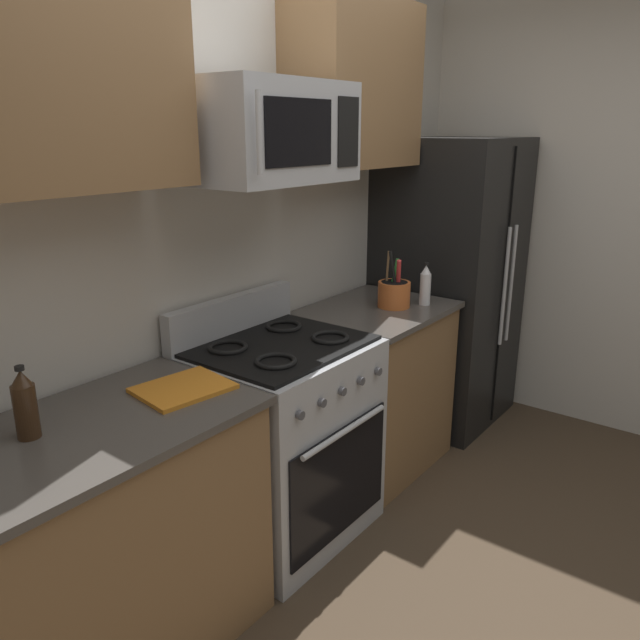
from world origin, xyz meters
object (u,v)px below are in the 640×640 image
microwave (270,132)px  utensil_crock (394,293)px  bottle_vinegar (425,285)px  refrigerator (448,283)px  range_oven (282,438)px  bottle_soy (25,405)px  cutting_board (183,388)px

microwave → utensil_crock: size_ratio=2.29×
utensil_crock → bottle_vinegar: bearing=-38.3°
refrigerator → microwave: 1.84m
range_oven → microwave: 1.33m
microwave → bottle_vinegar: bearing=-11.4°
refrigerator → utensil_crock: size_ratio=5.86×
range_oven → bottle_vinegar: (0.99, -0.17, 0.54)m
bottle_vinegar → bottle_soy: bearing=173.1°
refrigerator → bottle_vinegar: 0.64m
refrigerator → bottle_soy: (-2.68, 0.10, 0.13)m
microwave → cutting_board: 1.05m
utensil_crock → bottle_vinegar: (0.14, -0.11, 0.03)m
range_oven → utensil_crock: 1.00m
bottle_vinegar → utensil_crock: bearing=141.7°
microwave → bottle_soy: microwave is taller
range_oven → bottle_vinegar: size_ratio=4.71×
bottle_soy → bottle_vinegar: bearing=-6.9°
microwave → refrigerator: bearing=-1.6°
utensil_crock → range_oven: bearing=175.8°
microwave → utensil_crock: (0.85, -0.09, -0.82)m
bottle_soy → bottle_vinegar: (2.07, -0.25, -0.00)m
bottle_soy → refrigerator: bearing=-2.1°
range_oven → microwave: bearing=90.1°
range_oven → refrigerator: 1.65m
utensil_crock → bottle_soy: utensil_crock is taller
bottle_vinegar → range_oven: bearing=170.1°
range_oven → microwave: (-0.00, 0.03, 1.33)m
microwave → bottle_vinegar: (0.99, -0.20, -0.79)m
utensil_crock → bottle_soy: bearing=175.8°
cutting_board → bottle_vinegar: bearing=-5.5°
refrigerator → cutting_board: bearing=-179.9°
utensil_crock → cutting_board: (-1.41, 0.04, -0.07)m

